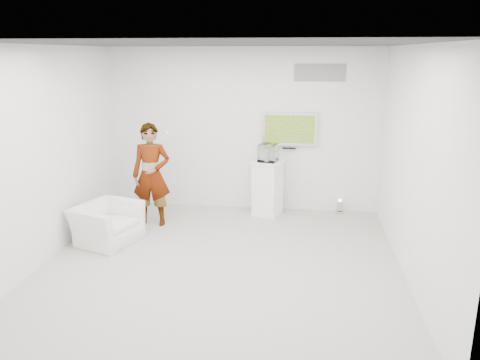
{
  "coord_description": "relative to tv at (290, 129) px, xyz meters",
  "views": [
    {
      "loc": [
        1.06,
        -6.04,
        2.9
      ],
      "look_at": [
        0.18,
        0.6,
        1.06
      ],
      "focal_mm": 35.0,
      "sensor_mm": 36.0,
      "label": 1
    }
  ],
  "objects": [
    {
      "name": "room",
      "position": [
        -0.85,
        -2.45,
        -0.05
      ],
      "size": [
        5.01,
        5.01,
        3.0
      ],
      "color": "#B1AAA2",
      "rests_on": "ground"
    },
    {
      "name": "tv",
      "position": [
        0.0,
        0.0,
        0.0
      ],
      "size": [
        1.0,
        0.08,
        0.6
      ],
      "primitive_type": "cube",
      "color": "silver",
      "rests_on": "room"
    },
    {
      "name": "logo_decal",
      "position": [
        0.5,
        0.04,
        1.0
      ],
      "size": [
        0.9,
        0.02,
        0.3
      ],
      "primitive_type": "cube",
      "color": "slate",
      "rests_on": "room"
    },
    {
      "name": "person",
      "position": [
        -2.29,
        -1.07,
        -0.67
      ],
      "size": [
        0.69,
        0.49,
        1.76
      ],
      "primitive_type": "imported",
      "rotation": [
        0.0,
        0.0,
        0.11
      ],
      "color": "silver",
      "rests_on": "room"
    },
    {
      "name": "armchair",
      "position": [
        -2.76,
        -1.94,
        -1.24
      ],
      "size": [
        1.08,
        1.15,
        0.61
      ],
      "primitive_type": "imported",
      "rotation": [
        0.0,
        0.0,
        1.25
      ],
      "color": "silver",
      "rests_on": "room"
    },
    {
      "name": "pedestal",
      "position": [
        -0.36,
        -0.31,
        -1.05
      ],
      "size": [
        0.63,
        0.63,
        1.01
      ],
      "primitive_type": "cube",
      "rotation": [
        0.0,
        0.0,
        -0.34
      ],
      "color": "white",
      "rests_on": "room"
    },
    {
      "name": "floor_uplight",
      "position": [
        0.97,
        -0.09,
        -1.42
      ],
      "size": [
        0.17,
        0.17,
        0.27
      ],
      "primitive_type": "cylinder",
      "rotation": [
        0.0,
        0.0,
        0.02
      ],
      "color": "silver",
      "rests_on": "room"
    },
    {
      "name": "vitrine",
      "position": [
        -0.36,
        -0.31,
        -0.39
      ],
      "size": [
        0.37,
        0.37,
        0.31
      ],
      "primitive_type": "cube",
      "rotation": [
        0.0,
        0.0,
        -0.22
      ],
      "color": "white",
      "rests_on": "pedestal"
    },
    {
      "name": "console",
      "position": [
        -0.36,
        -0.31,
        -0.44
      ],
      "size": [
        0.1,
        0.16,
        0.21
      ],
      "primitive_type": "cube",
      "rotation": [
        0.0,
        0.0,
        -0.39
      ],
      "color": "white",
      "rests_on": "pedestal"
    },
    {
      "name": "wii_remote",
      "position": [
        -2.06,
        -0.89,
        0.04
      ],
      "size": [
        0.1,
        0.14,
        0.04
      ],
      "primitive_type": "cube",
      "rotation": [
        0.0,
        0.0,
        0.5
      ],
      "color": "white",
      "rests_on": "person"
    }
  ]
}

